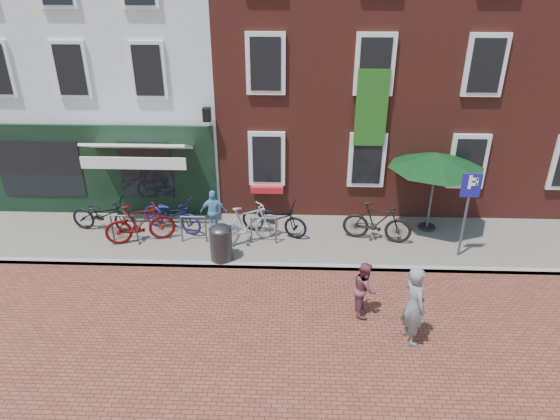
{
  "coord_description": "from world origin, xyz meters",
  "views": [
    {
      "loc": [
        1.43,
        -11.15,
        7.39
      ],
      "look_at": [
        0.97,
        1.08,
        1.23
      ],
      "focal_mm": 32.05,
      "sensor_mm": 36.0,
      "label": 1
    }
  ],
  "objects_px": {
    "litter_bin": "(221,241)",
    "parasol": "(437,157)",
    "woman": "(414,305)",
    "parking_sign": "(468,200)",
    "bicycle_3": "(248,224)",
    "bicycle_0": "(104,215)",
    "cafe_person": "(214,212)",
    "boy": "(364,288)",
    "bicycle_4": "(274,218)",
    "bicycle_2": "(172,214)",
    "bicycle_5": "(377,222)",
    "bicycle_1": "(140,223)"
  },
  "relations": [
    {
      "from": "boy",
      "to": "bicycle_5",
      "type": "bearing_deg",
      "value": -14.44
    },
    {
      "from": "bicycle_5",
      "to": "parking_sign",
      "type": "bearing_deg",
      "value": -96.09
    },
    {
      "from": "boy",
      "to": "bicycle_4",
      "type": "distance_m",
      "value": 4.11
    },
    {
      "from": "bicycle_2",
      "to": "bicycle_5",
      "type": "height_order",
      "value": "bicycle_5"
    },
    {
      "from": "boy",
      "to": "bicycle_2",
      "type": "relative_size",
      "value": 0.67
    },
    {
      "from": "litter_bin",
      "to": "bicycle_5",
      "type": "xyz_separation_m",
      "value": [
        4.3,
        1.19,
        0.02
      ]
    },
    {
      "from": "woman",
      "to": "bicycle_1",
      "type": "relative_size",
      "value": 0.94
    },
    {
      "from": "parasol",
      "to": "bicycle_1",
      "type": "distance_m",
      "value": 8.63
    },
    {
      "from": "litter_bin",
      "to": "bicycle_1",
      "type": "relative_size",
      "value": 0.56
    },
    {
      "from": "cafe_person",
      "to": "bicycle_4",
      "type": "distance_m",
      "value": 1.78
    },
    {
      "from": "parking_sign",
      "to": "boy",
      "type": "distance_m",
      "value": 3.95
    },
    {
      "from": "parking_sign",
      "to": "bicycle_5",
      "type": "height_order",
      "value": "parking_sign"
    },
    {
      "from": "cafe_person",
      "to": "boy",
      "type": "bearing_deg",
      "value": 137.47
    },
    {
      "from": "litter_bin",
      "to": "bicycle_1",
      "type": "xyz_separation_m",
      "value": [
        -2.43,
        0.86,
        0.02
      ]
    },
    {
      "from": "litter_bin",
      "to": "bicycle_4",
      "type": "height_order",
      "value": "litter_bin"
    },
    {
      "from": "parking_sign",
      "to": "boy",
      "type": "xyz_separation_m",
      "value": [
        -2.89,
        -2.46,
        -1.1
      ]
    },
    {
      "from": "bicycle_0",
      "to": "bicycle_1",
      "type": "distance_m",
      "value": 1.41
    },
    {
      "from": "parasol",
      "to": "parking_sign",
      "type": "bearing_deg",
      "value": -71.13
    },
    {
      "from": "parasol",
      "to": "bicycle_4",
      "type": "height_order",
      "value": "parasol"
    },
    {
      "from": "bicycle_0",
      "to": "bicycle_3",
      "type": "relative_size",
      "value": 1.03
    },
    {
      "from": "parking_sign",
      "to": "bicycle_3",
      "type": "relative_size",
      "value": 1.24
    },
    {
      "from": "parasol",
      "to": "bicycle_5",
      "type": "bearing_deg",
      "value": -154.86
    },
    {
      "from": "bicycle_0",
      "to": "bicycle_3",
      "type": "distance_m",
      "value": 4.37
    },
    {
      "from": "bicycle_0",
      "to": "bicycle_3",
      "type": "height_order",
      "value": "bicycle_3"
    },
    {
      "from": "boy",
      "to": "cafe_person",
      "type": "xyz_separation_m",
      "value": [
        -4.0,
        3.51,
        0.1
      ]
    },
    {
      "from": "bicycle_3",
      "to": "bicycle_5",
      "type": "relative_size",
      "value": 1.0
    },
    {
      "from": "cafe_person",
      "to": "bicycle_0",
      "type": "height_order",
      "value": "cafe_person"
    },
    {
      "from": "litter_bin",
      "to": "parking_sign",
      "type": "distance_m",
      "value": 6.58
    },
    {
      "from": "woman",
      "to": "cafe_person",
      "type": "relative_size",
      "value": 1.37
    },
    {
      "from": "woman",
      "to": "bicycle_0",
      "type": "xyz_separation_m",
      "value": [
        -8.2,
        4.39,
        -0.29
      ]
    },
    {
      "from": "woman",
      "to": "cafe_person",
      "type": "xyz_separation_m",
      "value": [
        -4.91,
        4.42,
        -0.15
      ]
    },
    {
      "from": "woman",
      "to": "bicycle_2",
      "type": "relative_size",
      "value": 0.91
    },
    {
      "from": "litter_bin",
      "to": "parasol",
      "type": "bearing_deg",
      "value": 18.25
    },
    {
      "from": "litter_bin",
      "to": "woman",
      "type": "bearing_deg",
      "value": -33.1
    },
    {
      "from": "bicycle_3",
      "to": "bicycle_4",
      "type": "relative_size",
      "value": 0.97
    },
    {
      "from": "parking_sign",
      "to": "bicycle_3",
      "type": "height_order",
      "value": "parking_sign"
    },
    {
      "from": "bicycle_0",
      "to": "bicycle_4",
      "type": "relative_size",
      "value": 1.0
    },
    {
      "from": "woman",
      "to": "parasol",
      "type": "bearing_deg",
      "value": -33.76
    },
    {
      "from": "bicycle_1",
      "to": "bicycle_3",
      "type": "height_order",
      "value": "same"
    },
    {
      "from": "bicycle_5",
      "to": "bicycle_2",
      "type": "bearing_deg",
      "value": 99.24
    },
    {
      "from": "parasol",
      "to": "woman",
      "type": "xyz_separation_m",
      "value": [
        -1.46,
        -4.89,
        -1.46
      ]
    },
    {
      "from": "litter_bin",
      "to": "bicycle_2",
      "type": "relative_size",
      "value": 0.54
    },
    {
      "from": "cafe_person",
      "to": "bicycle_1",
      "type": "bearing_deg",
      "value": 16.25
    },
    {
      "from": "cafe_person",
      "to": "litter_bin",
      "type": "bearing_deg",
      "value": 104.47
    },
    {
      "from": "parasol",
      "to": "bicycle_5",
      "type": "xyz_separation_m",
      "value": [
        -1.65,
        -0.77,
        -1.69
      ]
    },
    {
      "from": "boy",
      "to": "bicycle_1",
      "type": "xyz_separation_m",
      "value": [
        -6.01,
        2.87,
        0.02
      ]
    },
    {
      "from": "parking_sign",
      "to": "bicycle_2",
      "type": "height_order",
      "value": "parking_sign"
    },
    {
      "from": "litter_bin",
      "to": "bicycle_2",
      "type": "xyz_separation_m",
      "value": [
        -1.69,
        1.57,
        -0.04
      ]
    },
    {
      "from": "cafe_person",
      "to": "bicycle_2",
      "type": "height_order",
      "value": "cafe_person"
    },
    {
      "from": "bicycle_1",
      "to": "bicycle_5",
      "type": "bearing_deg",
      "value": -104.46
    }
  ]
}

